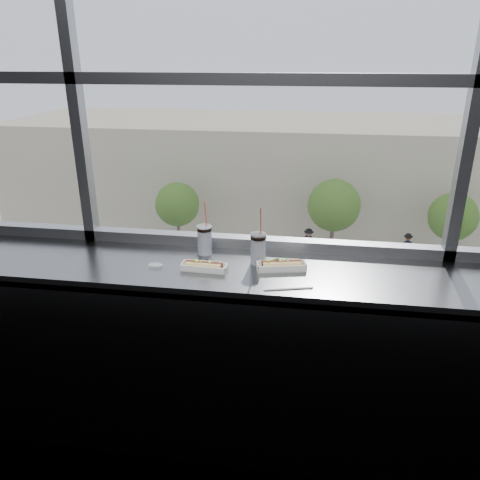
# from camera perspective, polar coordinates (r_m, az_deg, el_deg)

# --- Properties ---
(wall_back_lower) EXTENTS (6.00, 0.00, 6.00)m
(wall_back_lower) POSITION_cam_1_polar(r_m,az_deg,el_deg) (2.89, 2.35, -11.05)
(wall_back_lower) COLOR black
(wall_back_lower) RESTS_ON ground
(window_glass) EXTENTS (6.00, 0.00, 6.00)m
(window_glass) POSITION_cam_1_polar(r_m,az_deg,el_deg) (2.46, 3.10, 26.02)
(window_glass) COLOR silver
(window_glass) RESTS_ON ground
(window_mullions) EXTENTS (6.00, 0.08, 2.40)m
(window_mullions) POSITION_cam_1_polar(r_m,az_deg,el_deg) (2.44, 3.05, 26.06)
(window_mullions) COLOR gray
(window_mullions) RESTS_ON ground
(counter) EXTENTS (6.00, 0.55, 0.06)m
(counter) POSITION_cam_1_polar(r_m,az_deg,el_deg) (2.40, 1.80, -4.10)
(counter) COLOR gray
(counter) RESTS_ON ground
(counter_fascia) EXTENTS (6.00, 0.04, 1.04)m
(counter_fascia) POSITION_cam_1_polar(r_m,az_deg,el_deg) (2.47, 0.90, -17.66)
(counter_fascia) COLOR gray
(counter_fascia) RESTS_ON ground
(hotdog_tray_left) EXTENTS (0.23, 0.09, 0.06)m
(hotdog_tray_left) POSITION_cam_1_polar(r_m,az_deg,el_deg) (2.36, -4.37, -3.16)
(hotdog_tray_left) COLOR white
(hotdog_tray_left) RESTS_ON counter
(hotdog_tray_right) EXTENTS (0.26, 0.13, 0.06)m
(hotdog_tray_right) POSITION_cam_1_polar(r_m,az_deg,el_deg) (2.37, 5.06, -3.05)
(hotdog_tray_right) COLOR white
(hotdog_tray_right) RESTS_ON counter
(soda_cup_left) EXTENTS (0.08, 0.08, 0.31)m
(soda_cup_left) POSITION_cam_1_polar(r_m,az_deg,el_deg) (2.53, -4.34, 0.19)
(soda_cup_left) COLOR white
(soda_cup_left) RESTS_ON counter
(soda_cup_right) EXTENTS (0.09, 0.09, 0.31)m
(soda_cup_right) POSITION_cam_1_polar(r_m,az_deg,el_deg) (2.41, 2.23, -0.87)
(soda_cup_right) COLOR white
(soda_cup_right) RESTS_ON counter
(loose_straw) EXTENTS (0.23, 0.07, 0.01)m
(loose_straw) POSITION_cam_1_polar(r_m,az_deg,el_deg) (2.19, 5.93, -5.93)
(loose_straw) COLOR white
(loose_straw) RESTS_ON counter
(wrapper) EXTENTS (0.09, 0.06, 0.02)m
(wrapper) POSITION_cam_1_polar(r_m,az_deg,el_deg) (2.44, -10.27, -2.98)
(wrapper) COLOR silver
(wrapper) RESTS_ON counter
(plaza_ground) EXTENTS (120.00, 120.00, 0.00)m
(plaza_ground) POSITION_cam_1_polar(r_m,az_deg,el_deg) (47.76, 8.06, 5.52)
(plaza_ground) COLOR silver
(plaza_ground) RESTS_ON ground
(street_asphalt) EXTENTS (80.00, 10.00, 0.06)m
(street_asphalt) POSITION_cam_1_polar(r_m,az_deg,el_deg) (25.96, 7.00, -8.77)
(street_asphalt) COLOR black
(street_asphalt) RESTS_ON plaza_ground
(far_sidewalk) EXTENTS (80.00, 6.00, 0.04)m
(far_sidewalk) POSITION_cam_1_polar(r_m,az_deg,el_deg) (33.12, 7.52, -1.81)
(far_sidewalk) COLOR silver
(far_sidewalk) RESTS_ON plaza_ground
(far_building) EXTENTS (50.00, 14.00, 8.00)m
(far_building) POSITION_cam_1_polar(r_m,az_deg,el_deg) (41.44, 8.20, 8.75)
(far_building) COLOR #B7AB8B
(far_building) RESTS_ON plaza_ground
(car_near_d) EXTENTS (3.51, 7.03, 2.26)m
(car_near_d) POSITION_cam_1_polar(r_m,az_deg,el_deg) (23.14, 26.31, -11.88)
(car_near_d) COLOR white
(car_near_d) RESTS_ON street_asphalt
(car_near_a) EXTENTS (3.23, 6.52, 2.10)m
(car_near_a) POSITION_cam_1_polar(r_m,az_deg,el_deg) (25.18, -22.08, -8.55)
(car_near_a) COLOR #B2B2B2
(car_near_a) RESTS_ON street_asphalt
(car_near_b) EXTENTS (2.98, 6.27, 2.03)m
(car_near_b) POSITION_cam_1_polar(r_m,az_deg,el_deg) (22.98, -9.64, -10.25)
(car_near_b) COLOR black
(car_near_b) RESTS_ON street_asphalt
(car_near_c) EXTENTS (3.15, 6.10, 1.95)m
(car_near_c) POSITION_cam_1_polar(r_m,az_deg,el_deg) (22.06, 10.67, -11.95)
(car_near_c) COLOR maroon
(car_near_c) RESTS_ON street_asphalt
(car_far_a) EXTENTS (2.86, 5.97, 1.93)m
(car_far_a) POSITION_cam_1_polar(r_m,az_deg,el_deg) (31.17, -13.32, -1.76)
(car_far_a) COLOR #332E2F
(car_far_a) RESTS_ON street_asphalt
(car_far_b) EXTENTS (3.11, 6.96, 2.28)m
(car_far_b) POSITION_cam_1_polar(r_m,az_deg,el_deg) (28.98, 7.61, -2.79)
(car_far_b) COLOR #5D2611
(car_far_b) RESTS_ON street_asphalt
(pedestrian_d) EXTENTS (0.89, 0.67, 2.00)m
(pedestrian_d) POSITION_cam_1_polar(r_m,az_deg,el_deg) (34.26, 19.74, -0.29)
(pedestrian_d) COLOR #66605B
(pedestrian_d) RESTS_ON far_sidewalk
(pedestrian_b) EXTENTS (1.00, 0.75, 2.25)m
(pedestrian_b) POSITION_cam_1_polar(r_m,az_deg,el_deg) (32.92, 8.33, 0.16)
(pedestrian_b) COLOR #66605B
(pedestrian_b) RESTS_ON far_sidewalk
(tree_left) EXTENTS (3.12, 3.12, 4.87)m
(tree_left) POSITION_cam_1_polar(r_m,az_deg,el_deg) (33.23, -7.65, 4.32)
(tree_left) COLOR #47382B
(tree_left) RESTS_ON far_sidewalk
(tree_center) EXTENTS (3.53, 3.53, 5.52)m
(tree_center) POSITION_cam_1_polar(r_m,az_deg,el_deg) (31.88, 11.38, 4.14)
(tree_center) COLOR #47382B
(tree_center) RESTS_ON far_sidewalk
(tree_right) EXTENTS (3.15, 3.15, 4.92)m
(tree_right) POSITION_cam_1_polar(r_m,az_deg,el_deg) (33.29, 24.53, 2.59)
(tree_right) COLOR #47382B
(tree_right) RESTS_ON far_sidewalk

